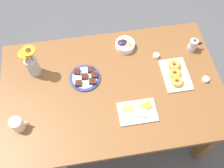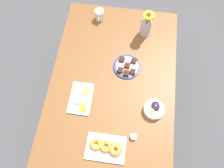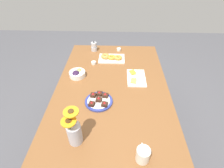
% 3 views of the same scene
% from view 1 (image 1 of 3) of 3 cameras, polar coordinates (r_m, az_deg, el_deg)
% --- Properties ---
extents(ground_plane, '(6.00, 6.00, 0.00)m').
position_cam_1_polar(ground_plane, '(2.47, -0.00, -8.92)').
color(ground_plane, '#4C4C51').
extents(dining_table, '(1.60, 1.00, 0.74)m').
position_cam_1_polar(dining_table, '(1.87, -0.00, -1.88)').
color(dining_table, brown).
rests_on(dining_table, ground_plane).
extents(coffee_mug, '(0.12, 0.08, 0.10)m').
position_cam_1_polar(coffee_mug, '(1.74, -20.82, -8.61)').
color(coffee_mug, silver).
rests_on(coffee_mug, dining_table).
extents(grape_bowl, '(0.15, 0.15, 0.07)m').
position_cam_1_polar(grape_bowl, '(1.97, 2.95, 8.95)').
color(grape_bowl, white).
rests_on(grape_bowl, dining_table).
extents(cheese_platter, '(0.26, 0.17, 0.03)m').
position_cam_1_polar(cheese_platter, '(1.71, 5.91, -6.28)').
color(cheese_platter, white).
rests_on(cheese_platter, dining_table).
extents(croissant_platter, '(0.19, 0.28, 0.05)m').
position_cam_1_polar(croissant_platter, '(1.89, 14.32, 2.37)').
color(croissant_platter, white).
rests_on(croissant_platter, dining_table).
extents(jam_cup_honey, '(0.05, 0.05, 0.03)m').
position_cam_1_polar(jam_cup_honey, '(1.93, 20.60, 1.00)').
color(jam_cup_honey, white).
rests_on(jam_cup_honey, dining_table).
extents(jam_cup_berry, '(0.05, 0.05, 0.03)m').
position_cam_1_polar(jam_cup_berry, '(1.96, 10.04, 6.42)').
color(jam_cup_berry, white).
rests_on(jam_cup_berry, dining_table).
extents(dessert_plate, '(0.22, 0.22, 0.05)m').
position_cam_1_polar(dessert_plate, '(1.83, -6.15, 1.47)').
color(dessert_plate, navy).
rests_on(dessert_plate, dining_table).
extents(flower_vase, '(0.13, 0.10, 0.27)m').
position_cam_1_polar(flower_vase, '(1.87, -17.78, 4.18)').
color(flower_vase, '#B2B2BC').
rests_on(flower_vase, dining_table).
extents(moka_pot, '(0.11, 0.07, 0.12)m').
position_cam_1_polar(moka_pot, '(2.04, 17.96, 8.42)').
color(moka_pot, '#B7B7BC').
rests_on(moka_pot, dining_table).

